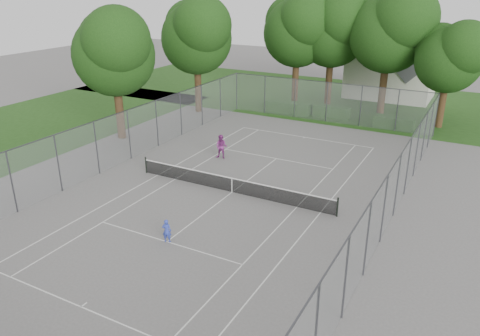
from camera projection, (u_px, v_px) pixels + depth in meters
The scene contains 17 objects.
ground at pixel (232, 192), 27.67m from camera, with size 120.00×120.00×0.00m, color #605E5C.
grass_far at pixel (353, 100), 48.89m from camera, with size 60.00×20.00×0.00m, color #1C4112.
court_markings at pixel (232, 192), 27.67m from camera, with size 11.03×23.83×0.01m.
tennis_net at pixel (232, 184), 27.48m from camera, with size 12.87×0.10×1.10m.
perimeter_fence at pixel (232, 164), 26.99m from camera, with size 18.08×34.08×3.52m.
tree_far_left at pixel (298, 27), 44.88m from camera, with size 7.55×6.90×10.86m.
tree_far_midleft at pixel (333, 26), 44.24m from camera, with size 7.74×7.07×11.13m.
tree_far_midright at pixel (391, 27), 40.72m from camera, with size 8.01×7.31×11.51m.
tree_far_right at pixel (451, 54), 37.64m from camera, with size 6.20×5.66×8.91m.
tree_side_back at pixel (197, 33), 42.00m from camera, with size 7.37×6.73×10.59m.
tree_side_front at pixel (114, 48), 34.59m from camera, with size 7.06×6.45×10.15m.
hedge_left at pixel (288, 107), 43.99m from camera, with size 4.25×1.28×1.06m, color #1F4716.
hedge_mid at pixel (332, 112), 42.60m from camera, with size 3.30×0.94×1.04m, color #1F4716.
hedge_right at pixel (394, 123), 39.46m from camera, with size 3.28×1.20×0.99m, color #1F4716.
house at pixel (393, 56), 48.88m from camera, with size 8.54×6.62×10.64m.
girl_player at pixel (167, 231), 22.23m from camera, with size 0.44×0.29×1.20m, color #3041B4.
woman_player at pixel (221, 147), 32.64m from camera, with size 0.83×0.65×1.72m, color #802A76.
Camera 1 is at (12.35, -21.89, 11.68)m, focal length 35.00 mm.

